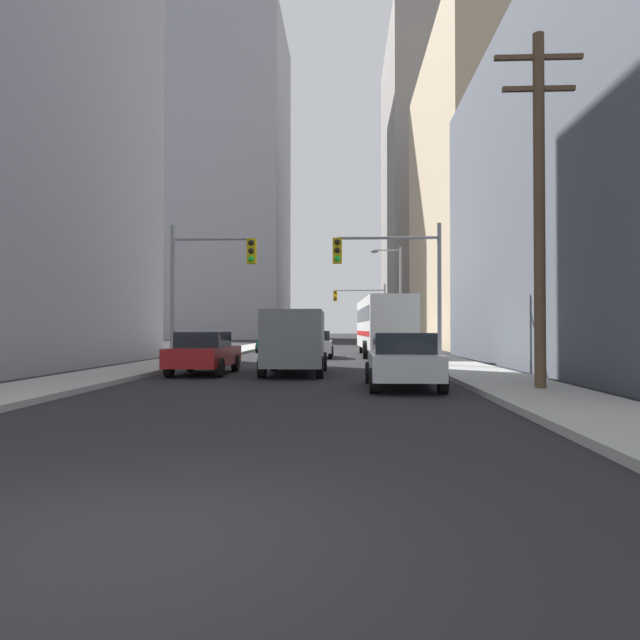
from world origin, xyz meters
TOP-DOWN VIEW (x-y plane):
  - ground_plane at (0.00, 0.00)m, footprint 400.00×400.00m
  - sidewalk_left at (-6.29, 50.00)m, footprint 2.65×160.00m
  - sidewalk_right at (6.29, 50.00)m, footprint 2.65×160.00m
  - city_bus at (3.98, 30.03)m, footprint 2.91×11.58m
  - cargo_van_grey at (-0.11, 16.18)m, footprint 2.16×5.25m
  - sedan_silver at (3.26, 11.45)m, footprint 1.95×4.22m
  - sedan_red at (-3.38, 15.98)m, footprint 1.95×4.25m
  - sedan_white at (0.02, 28.02)m, footprint 1.95×4.24m
  - sedan_green at (-3.32, 35.09)m, footprint 1.95×4.25m
  - sedan_maroon at (-3.24, 48.62)m, footprint 1.95×4.24m
  - traffic_signal_near_left at (-4.03, 19.35)m, footprint 3.62×0.44m
  - traffic_signal_near_right at (3.63, 19.35)m, footprint 4.48×0.44m
  - traffic_signal_far_right at (3.34, 51.37)m, footprint 5.10×0.44m
  - utility_pole_right at (6.56, 10.21)m, footprint 2.20×0.28m
  - street_lamp_right at (5.32, 36.79)m, footprint 2.22×0.32m
  - building_left_far_tower at (-19.45, 90.88)m, footprint 21.94×22.16m
  - building_right_mid_block at (21.94, 47.68)m, footprint 25.72×27.31m
  - building_right_far_highrise at (16.69, 88.14)m, footprint 16.30×29.56m

SIDE VIEW (x-z plane):
  - ground_plane at x=0.00m, z-range 0.00..0.00m
  - sidewalk_left at x=-6.29m, z-range 0.00..0.15m
  - sidewalk_right at x=6.29m, z-range 0.00..0.15m
  - sedan_silver at x=3.26m, z-range 0.01..1.53m
  - sedan_red at x=-3.38m, z-range 0.01..1.53m
  - sedan_white at x=0.02m, z-range 0.01..1.53m
  - sedan_green at x=-3.32m, z-range 0.01..1.53m
  - sedan_maroon at x=-3.24m, z-range 0.01..1.53m
  - cargo_van_grey at x=-0.11m, z-range 0.16..2.42m
  - city_bus at x=3.98m, z-range 0.23..3.63m
  - traffic_signal_near_left at x=-4.03m, z-range 1.03..7.03m
  - traffic_signal_near_right at x=3.63m, z-range 1.08..7.08m
  - traffic_signal_far_right at x=3.34m, z-range 1.10..7.10m
  - street_lamp_right at x=5.32m, z-range 0.77..8.27m
  - utility_pole_right at x=6.56m, z-range 0.27..9.35m
  - building_right_mid_block at x=21.94m, z-range 0.00..26.97m
  - building_right_far_highrise at x=16.69m, z-range 0.00..48.45m
  - building_left_far_tower at x=-19.45m, z-range 0.00..52.57m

